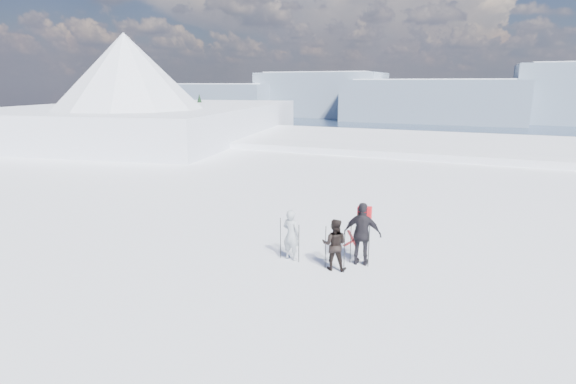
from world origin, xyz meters
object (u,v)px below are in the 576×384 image
skier_pack (362,234)px  skier_dark (334,244)px  skis_loose (354,239)px  skier_grey (291,235)px

skier_pack → skier_dark: bearing=41.6°
skier_pack → skis_loose: (-0.77, 2.08, -0.93)m
skis_loose → skier_grey: bearing=-117.0°
skier_grey → skier_pack: bearing=-153.9°
skier_grey → skier_pack: 2.13m
skier_grey → skis_loose: skier_grey is taller
skier_grey → skis_loose: (1.30, 2.56, -0.77)m
skier_grey → skier_dark: bearing=-174.5°
skier_dark → skier_pack: bearing=-142.5°
skier_grey → skier_pack: skier_pack is taller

